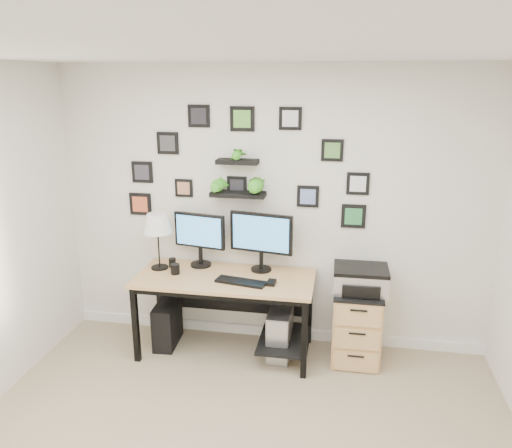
% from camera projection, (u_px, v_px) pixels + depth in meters
% --- Properties ---
extents(room, '(4.00, 4.00, 4.00)m').
position_uv_depth(room, '(271.00, 331.00, 4.95)').
color(room, tan).
rests_on(room, ground).
extents(desk, '(1.60, 0.70, 0.75)m').
position_uv_depth(desk, '(230.00, 288.00, 4.54)').
color(desk, tan).
rests_on(desk, ground).
extents(monitor_left, '(0.50, 0.23, 0.51)m').
position_uv_depth(monitor_left, '(200.00, 236.00, 4.65)').
color(monitor_left, black).
rests_on(monitor_left, desk).
extents(monitor_right, '(0.59, 0.22, 0.55)m').
position_uv_depth(monitor_right, '(261.00, 237.00, 4.53)').
color(monitor_right, black).
rests_on(monitor_right, desk).
extents(keyboard, '(0.46, 0.22, 0.02)m').
position_uv_depth(keyboard, '(241.00, 282.00, 4.34)').
color(keyboard, black).
rests_on(keyboard, desk).
extents(mouse, '(0.08, 0.11, 0.03)m').
position_uv_depth(mouse, '(271.00, 283.00, 4.31)').
color(mouse, black).
rests_on(mouse, desk).
extents(table_lamp, '(0.26, 0.26, 0.53)m').
position_uv_depth(table_lamp, '(157.00, 225.00, 4.56)').
color(table_lamp, black).
rests_on(table_lamp, desk).
extents(mug, '(0.08, 0.08, 0.09)m').
position_uv_depth(mug, '(175.00, 269.00, 4.53)').
color(mug, black).
rests_on(mug, desk).
extents(pen_cup, '(0.07, 0.07, 0.09)m').
position_uv_depth(pen_cup, '(172.00, 263.00, 4.70)').
color(pen_cup, black).
rests_on(pen_cup, desk).
extents(pc_tower_black, '(0.21, 0.43, 0.42)m').
position_uv_depth(pc_tower_black, '(167.00, 323.00, 4.77)').
color(pc_tower_black, black).
rests_on(pc_tower_black, ground).
extents(pc_tower_grey, '(0.20, 0.46, 0.45)m').
position_uv_depth(pc_tower_grey, '(280.00, 332.00, 4.58)').
color(pc_tower_grey, gray).
rests_on(pc_tower_grey, ground).
extents(file_cabinet, '(0.43, 0.53, 0.67)m').
position_uv_depth(file_cabinet, '(356.00, 324.00, 4.48)').
color(file_cabinet, tan).
rests_on(file_cabinet, ground).
extents(printer, '(0.47, 0.39, 0.21)m').
position_uv_depth(printer, '(361.00, 279.00, 4.36)').
color(printer, silver).
rests_on(printer, file_cabinet).
extents(wall_decor, '(2.25, 0.18, 1.07)m').
position_uv_depth(wall_decor, '(241.00, 171.00, 4.49)').
color(wall_decor, black).
rests_on(wall_decor, ground).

